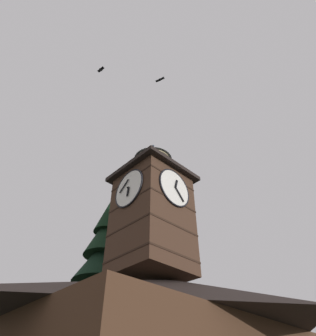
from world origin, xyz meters
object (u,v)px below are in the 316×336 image
(pine_tree_behind, at_px, (99,305))
(moon, at_px, (60,333))
(clock_tower, at_px, (152,209))
(flying_bird_high, at_px, (160,80))
(flying_bird_low, at_px, (101,70))

(pine_tree_behind, distance_m, moon, 41.56)
(clock_tower, distance_m, pine_tree_behind, 7.11)
(clock_tower, height_order, flying_bird_high, flying_bird_high)
(pine_tree_behind, xyz_separation_m, flying_bird_high, (1.66, 7.28, 14.57))
(moon, relative_size, flying_bird_high, 3.08)
(flying_bird_high, bearing_deg, clock_tower, -116.51)
(pine_tree_behind, bearing_deg, clock_tower, 80.94)
(moon, height_order, flying_bird_low, flying_bird_low)
(pine_tree_behind, relative_size, flying_bird_low, 26.78)
(pine_tree_behind, distance_m, flying_bird_high, 16.37)
(clock_tower, height_order, flying_bird_low, flying_bird_low)
(pine_tree_behind, bearing_deg, flying_bird_high, 77.17)
(moon, distance_m, flying_bird_low, 50.59)
(pine_tree_behind, distance_m, flying_bird_low, 14.65)
(moon, bearing_deg, flying_bird_high, 67.23)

